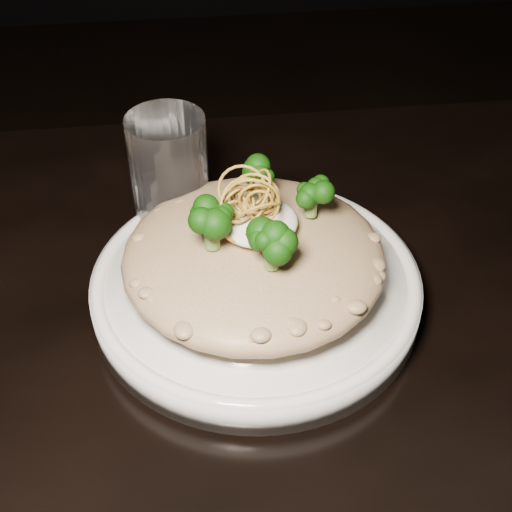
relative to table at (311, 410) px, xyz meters
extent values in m
cube|color=black|center=(0.00, 0.00, 0.06)|extent=(1.10, 0.80, 0.04)
cylinder|color=white|center=(-0.04, 0.07, 0.10)|extent=(0.30, 0.30, 0.03)
ellipsoid|color=brown|center=(-0.05, 0.07, 0.14)|extent=(0.23, 0.23, 0.05)
ellipsoid|color=white|center=(-0.04, 0.07, 0.17)|extent=(0.07, 0.07, 0.02)
cylinder|color=silver|center=(-0.11, 0.18, 0.15)|extent=(0.09, 0.09, 0.13)
camera|label=1|loc=(-0.10, -0.40, 0.55)|focal=50.00mm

